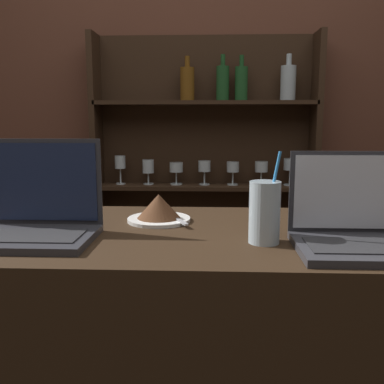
% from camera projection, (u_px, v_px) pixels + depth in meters
% --- Properties ---
extents(back_wall, '(7.00, 0.06, 2.70)m').
position_uv_depth(back_wall, '(204.00, 111.00, 2.31)').
color(back_wall, brown).
rests_on(back_wall, ground_plane).
extents(back_shelf, '(1.16, 0.18, 1.73)m').
position_uv_depth(back_shelf, '(206.00, 192.00, 2.30)').
color(back_shelf, '#332114').
rests_on(back_shelf, ground_plane).
extents(laptop_near, '(0.31, 0.23, 0.25)m').
position_uv_depth(laptop_near, '(34.00, 216.00, 1.08)').
color(laptop_near, '#333338').
rests_on(laptop_near, bar_counter).
extents(laptop_far, '(0.30, 0.23, 0.22)m').
position_uv_depth(laptop_far, '(358.00, 228.00, 0.99)').
color(laptop_far, '#333338').
rests_on(laptop_far, bar_counter).
extents(cake_plate, '(0.18, 0.19, 0.08)m').
position_uv_depth(cake_plate, '(159.00, 209.00, 1.25)').
color(cake_plate, white).
rests_on(cake_plate, bar_counter).
extents(water_glass, '(0.08, 0.08, 0.22)m').
position_uv_depth(water_glass, '(265.00, 212.00, 1.03)').
color(water_glass, silver).
rests_on(water_glass, bar_counter).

